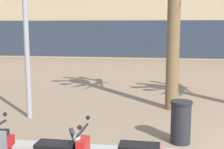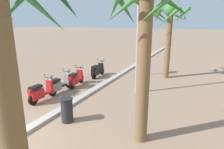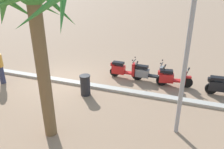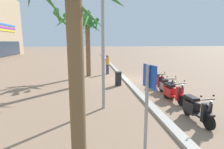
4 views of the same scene
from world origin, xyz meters
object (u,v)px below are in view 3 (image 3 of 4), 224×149
Objects in this scene: scooter_black_tail_end at (223,86)px; palm_tree_by_mall_entrance at (36,22)px; pedestrian_window_shopping at (0,66)px; street_lamp at (191,22)px; scooter_grey_lead_nearest at (148,73)px; scooter_red_far_back at (123,70)px; scooter_red_second_in_line at (172,78)px; litter_bin at (85,85)px.

palm_tree_by_mall_entrance is at bearing 40.42° from scooter_black_tail_end.
street_lamp reaches higher than pedestrian_window_shopping.
scooter_red_far_back is (1.32, 0.01, 0.01)m from scooter_grey_lead_nearest.
palm_tree_by_mall_entrance is (3.49, 5.06, 3.31)m from scooter_red_second_in_line.
litter_bin is (0.07, -2.88, -3.28)m from palm_tree_by_mall_entrance.
palm_tree_by_mall_entrance is at bearing 20.87° from street_lamp.
litter_bin is at bearing 45.10° from scooter_grey_lead_nearest.
scooter_red_far_back is at bearing -4.17° from scooter_black_tail_end.
street_lamp is at bearing 98.57° from scooter_red_second_in_line.
scooter_red_far_back is 1.00× the size of pedestrian_window_shopping.
pedestrian_window_shopping reaches higher than scooter_red_second_in_line.
scooter_grey_lead_nearest is 7.35m from pedestrian_window_shopping.
litter_bin is (3.56, 2.18, 0.03)m from scooter_red_second_in_line.
palm_tree_by_mall_entrance reaches higher than litter_bin.
scooter_black_tail_end and scooter_grey_lead_nearest have the same top height.
scooter_red_second_in_line is 0.34× the size of palm_tree_by_mall_entrance.
street_lamp is at bearing 114.83° from scooter_grey_lead_nearest.
scooter_black_tail_end is at bearing -160.88° from litter_bin.
litter_bin is at bearing 31.49° from scooter_red_second_in_line.
scooter_red_second_in_line is 0.93× the size of scooter_grey_lead_nearest.
scooter_red_far_back is 0.35× the size of palm_tree_by_mall_entrance.
scooter_red_far_back is (2.51, -0.18, 0.00)m from scooter_red_second_in_line.
scooter_black_tail_end reaches higher than litter_bin.
pedestrian_window_shopping is at bearing -29.73° from palm_tree_by_mall_entrance.
palm_tree_by_mall_entrance is 0.83× the size of street_lamp.
pedestrian_window_shopping is (10.28, 2.31, 0.47)m from scooter_black_tail_end.
pedestrian_window_shopping is at bearing 3.75° from litter_bin.
scooter_black_tail_end is 5.00m from street_lamp.
scooter_grey_lead_nearest is at bearing -134.90° from litter_bin.
scooter_grey_lead_nearest is at bearing -158.64° from pedestrian_window_shopping.
street_lamp is (-4.03, -1.53, -0.02)m from palm_tree_by_mall_entrance.
palm_tree_by_mall_entrance is at bearing 91.38° from litter_bin.
scooter_red_second_in_line is at bearing -148.51° from litter_bin.
street_lamp reaches higher than palm_tree_by_mall_entrance.
scooter_red_second_in_line is 4.18m from litter_bin.
street_lamp is (-8.55, 1.05, 2.81)m from pedestrian_window_shopping.
scooter_black_tail_end is 8.24m from palm_tree_by_mall_entrance.
scooter_red_second_in_line is 0.99× the size of pedestrian_window_shopping.
litter_bin is (-4.46, -0.29, -0.45)m from pedestrian_window_shopping.
litter_bin is (2.37, 2.38, 0.04)m from scooter_grey_lead_nearest.
scooter_red_far_back is at bearing -50.66° from street_lamp.
palm_tree_by_mall_entrance is 4.36m from litter_bin.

